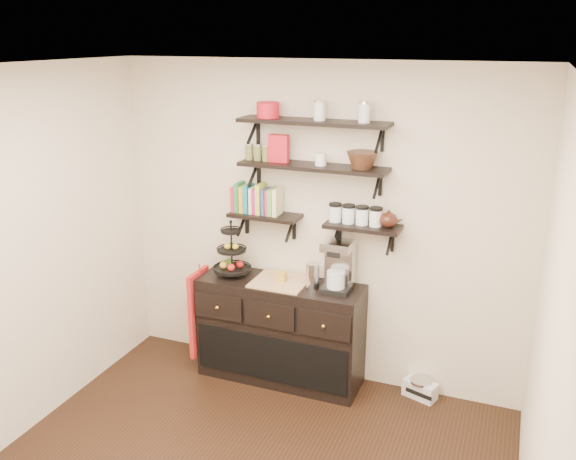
{
  "coord_description": "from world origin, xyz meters",
  "views": [
    {
      "loc": [
        1.54,
        -2.84,
        2.88
      ],
      "look_at": [
        -0.03,
        1.15,
        1.5
      ],
      "focal_mm": 38.0,
      "sensor_mm": 36.0,
      "label": 1
    }
  ],
  "objects_px": {
    "fruit_stand": "(232,257)",
    "radio": "(420,389)",
    "sideboard": "(280,331)",
    "coffee_maker": "(338,266)"
  },
  "relations": [
    {
      "from": "coffee_maker",
      "to": "radio",
      "type": "distance_m",
      "value": 1.25
    },
    {
      "from": "coffee_maker",
      "to": "radio",
      "type": "bearing_deg",
      "value": 8.75
    },
    {
      "from": "fruit_stand",
      "to": "coffee_maker",
      "type": "bearing_deg",
      "value": 1.58
    },
    {
      "from": "coffee_maker",
      "to": "radio",
      "type": "relative_size",
      "value": 1.42
    },
    {
      "from": "coffee_maker",
      "to": "fruit_stand",
      "type": "bearing_deg",
      "value": -178.08
    },
    {
      "from": "coffee_maker",
      "to": "sideboard",
      "type": "bearing_deg",
      "value": -176.26
    },
    {
      "from": "coffee_maker",
      "to": "radio",
      "type": "xyz_separation_m",
      "value": [
        0.7,
        0.1,
        -1.02
      ]
    },
    {
      "from": "fruit_stand",
      "to": "radio",
      "type": "height_order",
      "value": "fruit_stand"
    },
    {
      "from": "sideboard",
      "to": "coffee_maker",
      "type": "xyz_separation_m",
      "value": [
        0.49,
        0.03,
        0.65
      ]
    },
    {
      "from": "sideboard",
      "to": "radio",
      "type": "xyz_separation_m",
      "value": [
        1.19,
        0.13,
        -0.37
      ]
    }
  ]
}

